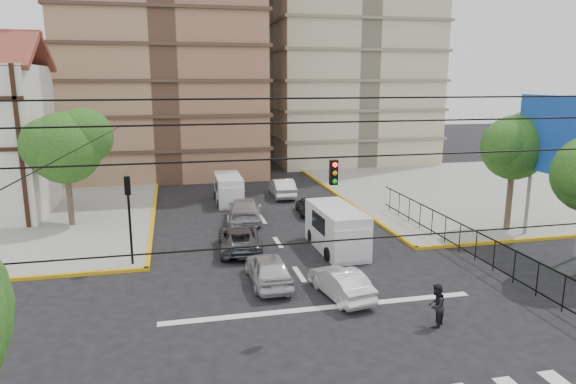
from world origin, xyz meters
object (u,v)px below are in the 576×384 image
object	(u,v)px
van_right_lane	(338,231)
pedestrian_crosswalk	(436,305)
traffic_light_nw	(129,206)
car_silver_front_left	(269,269)
van_left_lane	(229,190)
car_white_front_right	(341,283)

from	to	relation	value
van_right_lane	pedestrian_crosswalk	bearing A→B (deg)	-86.28
traffic_light_nw	car_silver_front_left	xyz separation A→B (m)	(6.17, -3.61, -2.39)
van_left_lane	car_white_front_right	xyz separation A→B (m)	(2.74, -17.94, -0.38)
traffic_light_nw	pedestrian_crosswalk	xyz separation A→B (m)	(11.50, -9.04, -2.28)
car_white_front_right	traffic_light_nw	bearing A→B (deg)	-42.37
car_silver_front_left	pedestrian_crosswalk	size ratio (longest dim) A/B	2.53
car_silver_front_left	van_left_lane	bearing A→B (deg)	-90.05
traffic_light_nw	car_white_front_right	bearing A→B (deg)	-32.67
car_silver_front_left	pedestrian_crosswalk	bearing A→B (deg)	134.35
car_white_front_right	pedestrian_crosswalk	bearing A→B (deg)	118.25
car_silver_front_left	car_white_front_right	size ratio (longest dim) A/B	1.10
traffic_light_nw	van_right_lane	bearing A→B (deg)	0.20
car_white_front_right	pedestrian_crosswalk	size ratio (longest dim) A/B	2.30
van_right_lane	car_white_front_right	size ratio (longest dim) A/B	1.37
van_right_lane	van_left_lane	world-z (taller)	van_right_lane
van_right_lane	van_left_lane	bearing A→B (deg)	108.63
traffic_light_nw	car_silver_front_left	distance (m)	7.53
traffic_light_nw	car_white_front_right	world-z (taller)	traffic_light_nw
van_right_lane	car_white_front_right	bearing A→B (deg)	-108.64
car_silver_front_left	car_white_front_right	distance (m)	3.44
traffic_light_nw	van_right_lane	world-z (taller)	traffic_light_nw
car_silver_front_left	van_right_lane	bearing A→B (deg)	-140.99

